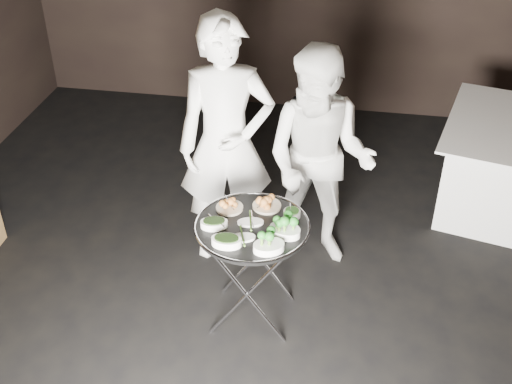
% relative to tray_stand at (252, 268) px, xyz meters
% --- Properties ---
extents(floor, '(6.00, 7.00, 0.05)m').
position_rel_tray_stand_xyz_m(floor, '(0.04, -0.17, -0.46)').
color(floor, black).
rests_on(floor, ground).
extents(tray_stand, '(0.53, 0.45, 0.78)m').
position_rel_tray_stand_xyz_m(tray_stand, '(0.00, 0.00, 0.00)').
color(tray_stand, silver).
rests_on(tray_stand, floor).
extents(serving_tray, '(0.74, 0.74, 0.04)m').
position_rel_tray_stand_xyz_m(serving_tray, '(-0.00, 0.00, 0.35)').
color(serving_tray, black).
rests_on(serving_tray, tray_stand).
extents(potato_plate_a, '(0.18, 0.18, 0.07)m').
position_rel_tray_stand_xyz_m(potato_plate_a, '(-0.18, 0.15, 0.39)').
color(potato_plate_a, beige).
rests_on(potato_plate_a, serving_tray).
extents(potato_plate_b, '(0.19, 0.19, 0.07)m').
position_rel_tray_stand_xyz_m(potato_plate_b, '(0.06, 0.21, 0.39)').
color(potato_plate_b, beige).
rests_on(potato_plate_b, serving_tray).
extents(greens_bowl, '(0.12, 0.12, 0.07)m').
position_rel_tray_stand_xyz_m(greens_bowl, '(0.24, 0.14, 0.39)').
color(greens_bowl, white).
rests_on(greens_bowl, serving_tray).
extents(asparagus_plate_a, '(0.18, 0.13, 0.03)m').
position_rel_tray_stand_xyz_m(asparagus_plate_a, '(-0.01, 0.02, 0.37)').
color(asparagus_plate_a, white).
rests_on(asparagus_plate_a, serving_tray).
extents(asparagus_plate_b, '(0.18, 0.14, 0.03)m').
position_rel_tray_stand_xyz_m(asparagus_plate_b, '(-0.03, -0.15, 0.37)').
color(asparagus_plate_b, white).
rests_on(asparagus_plate_b, serving_tray).
extents(spinach_bowl_a, '(0.19, 0.15, 0.07)m').
position_rel_tray_stand_xyz_m(spinach_bowl_a, '(-0.23, -0.06, 0.39)').
color(spinach_bowl_a, white).
rests_on(spinach_bowl_a, serving_tray).
extents(spinach_bowl_b, '(0.19, 0.12, 0.08)m').
position_rel_tray_stand_xyz_m(spinach_bowl_b, '(-0.12, -0.22, 0.39)').
color(spinach_bowl_b, white).
rests_on(spinach_bowl_b, serving_tray).
extents(broccoli_bowl_a, '(0.23, 0.19, 0.08)m').
position_rel_tray_stand_xyz_m(broccoli_bowl_a, '(0.22, -0.06, 0.40)').
color(broccoli_bowl_a, white).
rests_on(broccoli_bowl_a, serving_tray).
extents(broccoli_bowl_b, '(0.23, 0.20, 0.08)m').
position_rel_tray_stand_xyz_m(broccoli_bowl_b, '(0.14, -0.23, 0.39)').
color(broccoli_bowl_b, white).
rests_on(broccoli_bowl_b, serving_tray).
extents(serving_utensils, '(0.57, 0.41, 0.01)m').
position_rel_tray_stand_xyz_m(serving_utensils, '(0.02, 0.07, 0.40)').
color(serving_utensils, silver).
rests_on(serving_utensils, serving_tray).
extents(waiter_left, '(0.79, 0.62, 1.91)m').
position_rel_tray_stand_xyz_m(waiter_left, '(-0.31, 0.71, 0.52)').
color(waiter_left, white).
rests_on(waiter_left, floor).
extents(waiter_right, '(0.93, 0.78, 1.71)m').
position_rel_tray_stand_xyz_m(waiter_right, '(0.35, 0.76, 0.42)').
color(waiter_right, white).
rests_on(waiter_right, floor).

